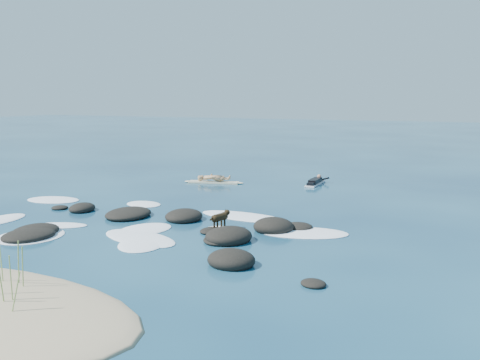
% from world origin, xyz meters
% --- Properties ---
extents(ground, '(160.00, 160.00, 0.00)m').
position_xyz_m(ground, '(0.00, 0.00, 0.00)').
color(ground, '#0A2642').
rests_on(ground, ground).
extents(reef_rocks, '(12.06, 6.67, 0.58)m').
position_xyz_m(reef_rocks, '(0.28, -1.54, 0.11)').
color(reef_rocks, black).
rests_on(reef_rocks, ground).
extents(breaking_foam, '(13.79, 7.83, 0.12)m').
position_xyz_m(breaking_foam, '(-0.97, -1.09, 0.01)').
color(breaking_foam, white).
rests_on(breaking_foam, ground).
extents(standing_surfer_rig, '(2.95, 1.02, 1.69)m').
position_xyz_m(standing_surfer_rig, '(-1.96, 7.84, 0.67)').
color(standing_surfer_rig, beige).
rests_on(standing_surfer_rig, ground).
extents(paddling_surfer_rig, '(1.01, 2.24, 0.39)m').
position_xyz_m(paddling_surfer_rig, '(2.69, 9.43, 0.13)').
color(paddling_surfer_rig, silver).
rests_on(paddling_surfer_rig, ground).
extents(dog, '(0.41, 1.00, 0.64)m').
position_xyz_m(dog, '(2.38, -0.42, 0.43)').
color(dog, black).
rests_on(dog, ground).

